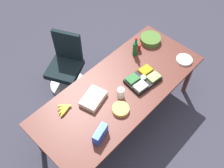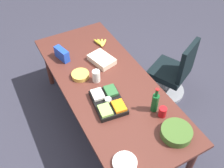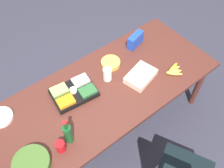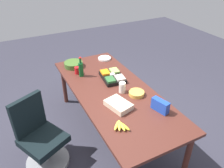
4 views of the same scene
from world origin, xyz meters
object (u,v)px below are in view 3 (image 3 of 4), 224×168
Objects in this scene: conference_table at (106,93)px; red_solo_cup at (61,146)px; wine_bottle at (68,133)px; banana_bunch at (174,71)px; chip_bowl at (111,63)px; chip_bag_blue at (135,40)px; salad_bowl at (32,164)px; sheet_cake at (141,76)px; mayo_jar at (107,74)px; veggie_tray at (74,92)px; paper_plate_stack at (1,117)px.

red_solo_cup is (-0.68, -0.28, 0.13)m from conference_table.
red_solo_cup is (-0.10, -0.03, -0.06)m from wine_bottle.
banana_bunch is at bearing 0.44° from red_solo_cup.
red_solo_cup is 0.53× the size of chip_bowl.
banana_bunch is at bearing -21.01° from conference_table.
wine_bottle reaches higher than chip_bag_blue.
conference_table is 7.66× the size of wine_bottle.
chip_bowl is at bearing 22.25° from salad_bowl.
mayo_jar is at bearing 142.90° from sheet_cake.
veggie_tray is 1.51× the size of salad_bowl.
wine_bottle reaches higher than salad_bowl.
salad_bowl is (-0.36, -0.01, -0.08)m from wine_bottle.
sheet_cake is at bearing -21.07° from veggie_tray.
mayo_jar is 0.59m from chip_bag_blue.
wine_bottle is 0.12m from red_solo_cup.
conference_table is 10.85× the size of chip_bag_blue.
sheet_cake is (0.37, -0.12, 0.11)m from conference_table.
veggie_tray reaches higher than paper_plate_stack.
wine_bottle is (0.38, -0.57, 0.10)m from paper_plate_stack.
mayo_jar is at bearing -159.86° from chip_bag_blue.
conference_table is at bearing -155.67° from chip_bag_blue.
salad_bowl reaches higher than sheet_cake.
wine_bottle is 0.95m from sheet_cake.
salad_bowl is (-0.93, -0.25, 0.11)m from conference_table.
paper_plate_stack is 1.39m from sheet_cake.
veggie_tray is 0.57m from red_solo_cup.
chip_bowl is at bearing 132.56° from banana_bunch.
red_solo_cup is at bearing -163.31° from wine_bottle.
chip_bag_blue is 1.06× the size of chip_bowl.
paper_plate_stack is 1.08m from mayo_jar.
wine_bottle is 1.42× the size of chip_bag_blue.
wine_bottle is at bearing -156.76° from conference_table.
veggie_tray reaches higher than salad_bowl.
wine_bottle reaches higher than paper_plate_stack.
wine_bottle is at bearing -127.30° from veggie_tray.
paper_plate_stack is 1.06× the size of chip_bowl.
mayo_jar is 0.49× the size of salad_bowl.
paper_plate_stack is at bearing 161.63° from sheet_cake.
chip_bowl is (0.15, 0.14, -0.05)m from mayo_jar.
chip_bowl is at bearing 30.07° from wine_bottle.
wine_bottle is 1.34m from chip_bag_blue.
paper_plate_stack is at bearing 175.36° from chip_bowl.
chip_bowl is (-0.41, -0.07, -0.05)m from chip_bag_blue.
conference_table is at bearing 22.31° from red_solo_cup.
sheet_cake is at bearing 8.01° from wine_bottle.
paper_plate_stack is 2.00× the size of red_solo_cup.
banana_bunch is 0.36m from sheet_cake.
wine_bottle is at bearing -171.99° from sheet_cake.
salad_bowl is at bearing -87.67° from paper_plate_stack.
banana_bunch is 0.46× the size of veggie_tray.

